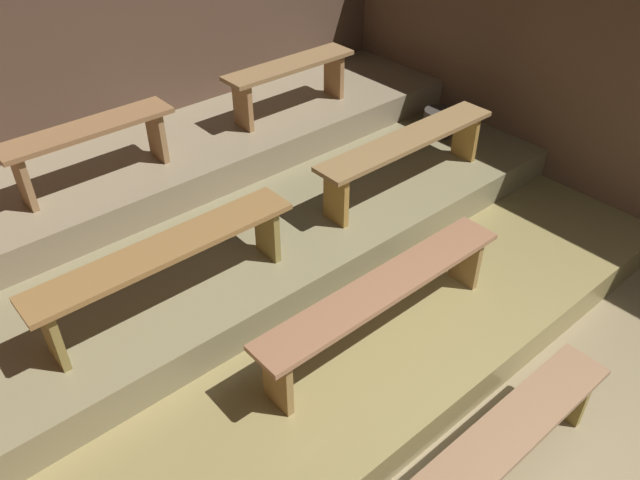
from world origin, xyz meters
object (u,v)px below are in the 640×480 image
object	(u,v)px
bench_middle_right	(407,148)
bench_upper_left	(90,140)
bench_middle_left	(167,259)
bench_upper_right	(290,75)
bench_floor_center	(509,438)
pail_middle	(437,122)
bench_lower_center	(383,295)

from	to	relation	value
bench_middle_right	bench_upper_left	size ratio (longest dim) A/B	1.37
bench_middle_left	bench_upper_right	size ratio (longest dim) A/B	1.37
bench_middle_right	bench_floor_center	bearing A→B (deg)	-122.39
bench_upper_left	pail_middle	size ratio (longest dim) A/B	4.86
bench_middle_left	pail_middle	xyz separation A→B (m)	(3.20, 0.46, -0.24)
bench_middle_right	bench_upper_right	bearing A→B (deg)	96.42
bench_lower_center	pail_middle	distance (m)	2.58
bench_floor_center	pail_middle	xyz separation A→B (m)	(2.26, 2.52, 0.31)
bench_middle_left	bench_upper_right	bearing A→B (deg)	32.79
bench_floor_center	bench_upper_left	world-z (taller)	bench_upper_left
bench_floor_center	bench_middle_left	distance (m)	2.33
bench_middle_left	bench_middle_right	size ratio (longest dim) A/B	1.00
bench_middle_right	pail_middle	xyz separation A→B (m)	(0.95, 0.46, -0.24)
bench_floor_center	bench_upper_right	xyz separation A→B (m)	(1.16, 3.41, 0.81)
bench_lower_center	bench_upper_right	xyz separation A→B (m)	(1.07, 2.30, 0.52)
bench_middle_right	bench_upper_right	distance (m)	1.38
pail_middle	bench_floor_center	bearing A→B (deg)	-131.85
bench_floor_center	bench_upper_right	size ratio (longest dim) A/B	1.21
bench_middle_right	pail_middle	size ratio (longest dim) A/B	6.68
bench_floor_center	bench_lower_center	distance (m)	1.15
bench_middle_right	bench_upper_left	xyz separation A→B (m)	(-2.10, 1.35, 0.26)
bench_lower_center	bench_upper_left	bearing A→B (deg)	110.85
bench_floor_center	pail_middle	size ratio (longest dim) A/B	5.87
bench_middle_left	bench_upper_right	xyz separation A→B (m)	(2.10, 1.35, 0.26)
bench_lower_center	bench_upper_right	size ratio (longest dim) A/B	1.52
bench_floor_center	bench_middle_left	size ratio (longest dim) A/B	0.88
bench_middle_left	bench_upper_left	distance (m)	1.38
bench_lower_center	pail_middle	world-z (taller)	pail_middle
bench_floor_center	bench_middle_right	distance (m)	2.51
bench_middle_left	pail_middle	distance (m)	3.24
bench_middle_right	pail_middle	bearing A→B (deg)	25.69
bench_floor_center	bench_upper_left	xyz separation A→B (m)	(-0.79, 3.41, 0.81)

